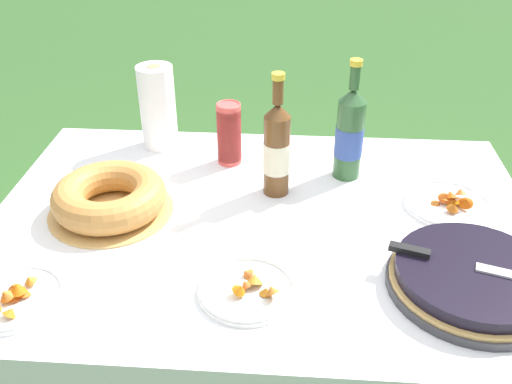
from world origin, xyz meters
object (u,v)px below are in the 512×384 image
(berry_tart, at_px, (473,278))
(snack_plate_left, at_px, (448,203))
(cup_stack, at_px, (229,134))
(cider_bottle_amber, at_px, (277,149))
(bundt_cake, at_px, (109,197))
(cider_bottle_green, at_px, (349,134))
(serving_knife, at_px, (462,263))
(snack_plate_right, at_px, (12,297))
(paper_towel_roll, at_px, (158,107))
(snack_plate_near, at_px, (248,289))

(berry_tart, relative_size, snack_plate_left, 1.59)
(cup_stack, relative_size, cider_bottle_amber, 0.55)
(bundt_cake, relative_size, snack_plate_left, 1.41)
(snack_plate_left, bearing_deg, cider_bottle_green, 150.29)
(serving_knife, height_order, cider_bottle_green, cider_bottle_green)
(bundt_cake, relative_size, snack_plate_right, 1.55)
(bundt_cake, height_order, snack_plate_left, bundt_cake)
(cup_stack, relative_size, snack_plate_left, 0.82)
(berry_tart, height_order, snack_plate_right, berry_tart)
(cup_stack, bearing_deg, bundt_cake, -133.76)
(serving_knife, relative_size, paper_towel_roll, 1.39)
(serving_knife, height_order, cider_bottle_amber, cider_bottle_amber)
(paper_towel_roll, bearing_deg, cider_bottle_green, -14.54)
(bundt_cake, xyz_separation_m, paper_towel_roll, (0.05, 0.39, 0.09))
(snack_plate_left, bearing_deg, paper_towel_roll, 160.38)
(serving_knife, bearing_deg, cider_bottle_green, 132.39)
(serving_knife, relative_size, cider_bottle_amber, 1.06)
(berry_tart, relative_size, cider_bottle_green, 1.06)
(snack_plate_left, height_order, snack_plate_right, snack_plate_left)
(snack_plate_near, bearing_deg, snack_plate_right, -172.57)
(berry_tart, distance_m, snack_plate_right, 0.98)
(cup_stack, bearing_deg, snack_plate_left, -18.70)
(cup_stack, bearing_deg, cider_bottle_green, -9.25)
(snack_plate_right, relative_size, paper_towel_roll, 0.80)
(berry_tart, xyz_separation_m, snack_plate_right, (-0.98, -0.11, -0.02))
(bundt_cake, relative_size, cider_bottle_amber, 0.95)
(berry_tart, distance_m, cider_bottle_green, 0.54)
(bundt_cake, distance_m, snack_plate_near, 0.48)
(bundt_cake, bearing_deg, snack_plate_near, -36.66)
(snack_plate_left, relative_size, paper_towel_roll, 0.88)
(cup_stack, bearing_deg, serving_knife, -42.97)
(bundt_cake, distance_m, cup_stack, 0.41)
(cider_bottle_green, bearing_deg, paper_towel_roll, 165.46)
(serving_knife, relative_size, snack_plate_near, 1.70)
(cider_bottle_amber, bearing_deg, berry_tart, -39.91)
(berry_tart, relative_size, cider_bottle_amber, 1.07)
(cup_stack, bearing_deg, paper_towel_roll, 158.01)
(snack_plate_near, distance_m, paper_towel_roll, 0.76)
(bundt_cake, distance_m, cider_bottle_amber, 0.45)
(berry_tart, height_order, snack_plate_near, berry_tart)
(berry_tart, xyz_separation_m, paper_towel_roll, (-0.82, 0.62, 0.10))
(bundt_cake, height_order, paper_towel_roll, paper_towel_roll)
(cider_bottle_amber, bearing_deg, snack_plate_left, -5.50)
(cup_stack, distance_m, snack_plate_left, 0.65)
(cider_bottle_amber, xyz_separation_m, snack_plate_left, (0.46, -0.04, -0.12))
(cider_bottle_amber, bearing_deg, serving_knife, -41.07)
(bundt_cake, bearing_deg, snack_plate_left, 5.62)
(cider_bottle_green, bearing_deg, cider_bottle_amber, -152.24)
(bundt_cake, xyz_separation_m, cider_bottle_amber, (0.43, 0.13, 0.09))
(cider_bottle_green, distance_m, snack_plate_near, 0.59)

